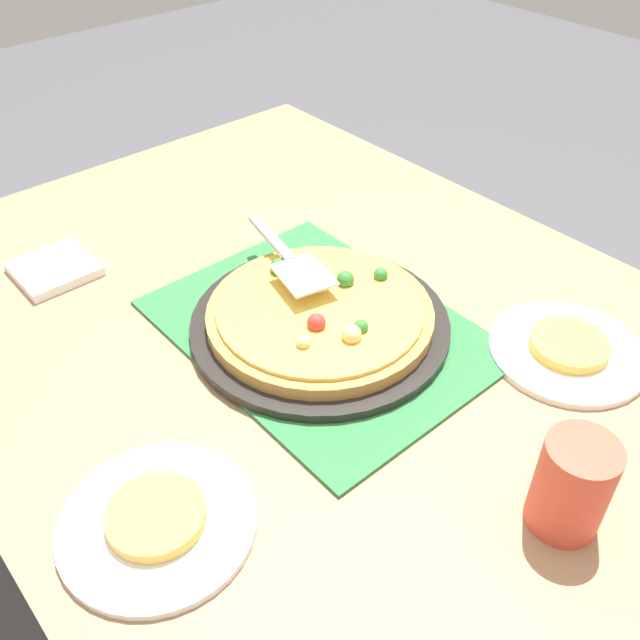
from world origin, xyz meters
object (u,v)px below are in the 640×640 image
Objects in this scene: plate_near_left at (158,523)px; plate_far_right at (567,352)px; served_slice_left at (156,516)px; pizza_server at (290,259)px; cup_near at (572,485)px; pizza at (320,313)px; served_slice_right at (569,345)px; napkin_stack at (54,269)px; pizza_pan at (320,324)px.

plate_far_right is at bearing 77.03° from plate_near_left.
pizza_server reaches higher than served_slice_left.
plate_near_left is at bearing -129.88° from cup_near.
pizza reaches higher than served_slice_right.
plate_far_right is at bearing 34.86° from napkin_stack.
plate_far_right is 0.60m from served_slice_left.
plate_far_right is 0.94× the size of pizza_server.
pizza is 0.38m from served_slice_left.
pizza_pan is 1.73× the size of plate_far_right.
pizza is at bearing 90.60° from pizza_pan.
cup_near is 0.85m from napkin_stack.
cup_near reaches higher than served_slice_right.
served_slice_left is 0.45m from cup_near.
served_slice_left is 0.92× the size of napkin_stack.
plate_far_right is at bearing 40.54° from pizza_pan.
pizza_pan is at bearing -139.46° from plate_far_right.
plate_near_left is 1.00× the size of plate_far_right.
cup_near is 0.52m from pizza_server.
pizza is at bearing 110.83° from served_slice_left.
served_slice_right is at bearing 77.03° from plate_near_left.
pizza_server is at bearing -150.23° from plate_far_right.
pizza_server is (-0.23, 0.38, 0.06)m from plate_near_left.
pizza_pan is 1.73× the size of plate_near_left.
served_slice_left is (-0.13, -0.58, 0.01)m from plate_far_right.
pizza_pan is 3.45× the size of served_slice_right.
served_slice_left is (0.13, -0.35, -0.02)m from pizza.
plate_far_right is (0.27, 0.23, -0.01)m from pizza_pan.
pizza_pan is at bearing -89.40° from pizza.
served_slice_left is at bearing -102.97° from plate_far_right.
plate_far_right is 0.81m from napkin_stack.
napkin_stack is (-0.66, -0.46, 0.00)m from plate_far_right.
served_slice_right reaches higher than pizza_pan.
pizza is 1.50× the size of plate_far_right.
served_slice_left reaches higher than pizza_pan.
served_slice_left is 0.47× the size of pizza_server.
pizza_pan is 0.38m from plate_near_left.
cup_near is at bearing -57.90° from served_slice_right.
pizza is 0.36m from plate_far_right.
pizza_pan is 1.63× the size of pizza_server.
napkin_stack is at bearing 167.16° from plate_near_left.
pizza is 1.41× the size of pizza_server.
napkin_stack is at bearing -149.47° from pizza.
pizza is 0.42m from cup_near.
pizza is 0.10m from pizza_server.
napkin_stack is at bearing -139.70° from pizza_server.
pizza reaches higher than served_slice_left.
pizza_pan is 3.17× the size of napkin_stack.
plate_near_left is 0.54m from napkin_stack.
plate_near_left is (0.13, -0.35, -0.03)m from pizza.
plate_near_left is 0.60m from plate_far_right.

